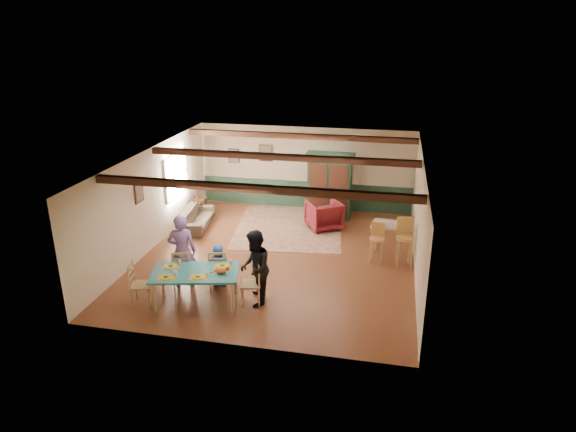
% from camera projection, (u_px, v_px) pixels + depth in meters
% --- Properties ---
extents(floor, '(8.00, 8.00, 0.00)m').
position_uv_depth(floor, '(278.00, 257.00, 13.50)').
color(floor, '#582A18').
rests_on(floor, ground).
extents(wall_back, '(7.00, 0.02, 2.70)m').
position_uv_depth(wall_back, '(305.00, 168.00, 16.69)').
color(wall_back, beige).
rests_on(wall_back, floor).
extents(wall_left, '(0.02, 8.00, 2.70)m').
position_uv_depth(wall_left, '(150.00, 200.00, 13.70)').
color(wall_left, beige).
rests_on(wall_left, floor).
extents(wall_right, '(0.02, 8.00, 2.70)m').
position_uv_depth(wall_right, '(419.00, 219.00, 12.35)').
color(wall_right, beige).
rests_on(wall_right, floor).
extents(ceiling, '(7.00, 8.00, 0.02)m').
position_uv_depth(ceiling, '(277.00, 157.00, 12.55)').
color(ceiling, silver).
rests_on(ceiling, wall_back).
extents(wainscot_back, '(6.95, 0.03, 0.90)m').
position_uv_depth(wainscot_back, '(305.00, 195.00, 16.99)').
color(wainscot_back, '#1D3526').
rests_on(wainscot_back, floor).
extents(ceiling_beam_front, '(6.95, 0.16, 0.16)m').
position_uv_depth(ceiling_beam_front, '(252.00, 188.00, 10.48)').
color(ceiling_beam_front, black).
rests_on(ceiling_beam_front, ceiling).
extents(ceiling_beam_mid, '(6.95, 0.16, 0.16)m').
position_uv_depth(ceiling_beam_mid, '(281.00, 157.00, 12.95)').
color(ceiling_beam_mid, black).
rests_on(ceiling_beam_mid, ceiling).
extents(ceiling_beam_back, '(6.95, 0.16, 0.16)m').
position_uv_depth(ceiling_beam_back, '(300.00, 136.00, 15.33)').
color(ceiling_beam_back, black).
rests_on(ceiling_beam_back, ceiling).
extents(window_left, '(0.06, 1.60, 1.30)m').
position_uv_depth(window_left, '(176.00, 175.00, 15.18)').
color(window_left, white).
rests_on(window_left, wall_left).
extents(picture_left_wall, '(0.04, 0.42, 0.52)m').
position_uv_depth(picture_left_wall, '(139.00, 193.00, 13.00)').
color(picture_left_wall, gray).
rests_on(picture_left_wall, wall_left).
extents(picture_back_a, '(0.45, 0.04, 0.55)m').
position_uv_depth(picture_back_a, '(266.00, 153.00, 16.75)').
color(picture_back_a, gray).
rests_on(picture_back_a, wall_back).
extents(picture_back_b, '(0.38, 0.04, 0.48)m').
position_uv_depth(picture_back_b, '(234.00, 156.00, 17.02)').
color(picture_back_b, gray).
rests_on(picture_back_b, wall_back).
extents(dining_table, '(2.03, 1.42, 0.77)m').
position_uv_depth(dining_table, '(196.00, 288.00, 11.14)').
color(dining_table, '#226D6C').
rests_on(dining_table, floor).
extents(dining_chair_far_left, '(0.52, 0.54, 0.98)m').
position_uv_depth(dining_chair_far_left, '(183.00, 268.00, 11.79)').
color(dining_chair_far_left, '#A68253').
rests_on(dining_chair_far_left, floor).
extents(dining_chair_far_right, '(0.52, 0.54, 0.98)m').
position_uv_depth(dining_chair_far_right, '(219.00, 268.00, 11.81)').
color(dining_chair_far_right, '#A68253').
rests_on(dining_chair_far_right, floor).
extents(dining_chair_end_left, '(0.54, 0.52, 0.98)m').
position_uv_depth(dining_chair_end_left, '(141.00, 284.00, 11.09)').
color(dining_chair_end_left, '#A68253').
rests_on(dining_chair_end_left, floor).
extents(dining_chair_end_right, '(0.54, 0.52, 0.98)m').
position_uv_depth(dining_chair_end_right, '(250.00, 283.00, 11.13)').
color(dining_chair_end_right, '#A68253').
rests_on(dining_chair_end_right, floor).
extents(person_man, '(0.72, 0.56, 1.77)m').
position_uv_depth(person_man, '(182.00, 251.00, 11.73)').
color(person_man, '#825C9E').
rests_on(person_man, floor).
extents(person_woman, '(0.81, 0.95, 1.69)m').
position_uv_depth(person_woman, '(255.00, 268.00, 11.01)').
color(person_woman, black).
rests_on(person_woman, floor).
extents(person_child, '(0.57, 0.43, 1.03)m').
position_uv_depth(person_child, '(219.00, 265.00, 11.87)').
color(person_child, '#2A4DAB').
rests_on(person_child, floor).
extents(cat, '(0.39, 0.22, 0.18)m').
position_uv_depth(cat, '(221.00, 270.00, 10.89)').
color(cat, '#D46125').
rests_on(cat, dining_table).
extents(place_setting_near_left, '(0.47, 0.39, 0.11)m').
position_uv_depth(place_setting_near_left, '(166.00, 275.00, 10.74)').
color(place_setting_near_left, gold).
rests_on(place_setting_near_left, dining_table).
extents(place_setting_near_center, '(0.47, 0.39, 0.11)m').
position_uv_depth(place_setting_near_center, '(198.00, 275.00, 10.75)').
color(place_setting_near_center, gold).
rests_on(place_setting_near_center, dining_table).
extents(place_setting_far_left, '(0.47, 0.39, 0.11)m').
position_uv_depth(place_setting_far_left, '(171.00, 265.00, 11.22)').
color(place_setting_far_left, gold).
rests_on(place_setting_far_left, dining_table).
extents(place_setting_far_right, '(0.47, 0.39, 0.11)m').
position_uv_depth(place_setting_far_right, '(223.00, 264.00, 11.24)').
color(place_setting_far_right, gold).
rests_on(place_setting_far_right, dining_table).
extents(area_rug, '(3.52, 4.03, 0.01)m').
position_uv_depth(area_rug, '(289.00, 227.00, 15.50)').
color(area_rug, tan).
rests_on(area_rug, floor).
extents(armoire, '(1.48, 0.63, 2.07)m').
position_uv_depth(armoire, '(330.00, 186.00, 15.93)').
color(armoire, '#153522').
rests_on(armoire, floor).
extents(armchair, '(1.27, 1.28, 0.85)m').
position_uv_depth(armchair, '(324.00, 215.00, 15.26)').
color(armchair, '#450D15').
rests_on(armchair, floor).
extents(sofa, '(0.95, 1.94, 0.55)m').
position_uv_depth(sofa, '(197.00, 218.00, 15.46)').
color(sofa, '#45392B').
rests_on(sofa, floor).
extents(end_table, '(0.47, 0.47, 0.57)m').
position_uv_depth(end_table, '(198.00, 207.00, 16.39)').
color(end_table, black).
rests_on(end_table, floor).
extents(table_lamp, '(0.32, 0.32, 0.52)m').
position_uv_depth(table_lamp, '(197.00, 190.00, 16.19)').
color(table_lamp, beige).
rests_on(table_lamp, end_table).
extents(counter_table, '(1.16, 0.78, 0.90)m').
position_uv_depth(counter_table, '(392.00, 240.00, 13.42)').
color(counter_table, beige).
rests_on(counter_table, floor).
extents(bar_stool_left, '(0.39, 0.42, 1.04)m').
position_uv_depth(bar_stool_left, '(377.00, 243.00, 13.05)').
color(bar_stool_left, tan).
rests_on(bar_stool_left, floor).
extents(bar_stool_right, '(0.50, 0.54, 1.26)m').
position_uv_depth(bar_stool_right, '(405.00, 243.00, 12.80)').
color(bar_stool_right, tan).
rests_on(bar_stool_right, floor).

